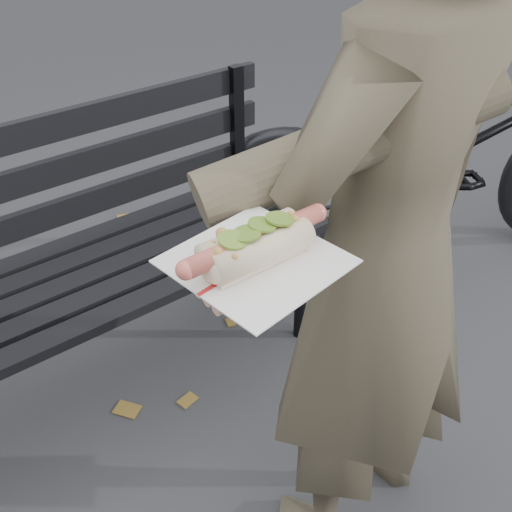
{
  "coord_description": "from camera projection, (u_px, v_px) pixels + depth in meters",
  "views": [
    {
      "loc": [
        -0.37,
        -0.44,
        1.51
      ],
      "look_at": [
        -0.01,
        0.04,
        1.07
      ],
      "focal_mm": 42.0,
      "sensor_mm": 36.0,
      "label": 1
    }
  ],
  "objects": [
    {
      "name": "park_bench",
      "position": [
        65.0,
        253.0,
        1.67
      ],
      "size": [
        1.5,
        0.44,
        0.88
      ],
      "color": "black",
      "rests_on": "ground"
    },
    {
      "name": "bicycle",
      "position": [
        437.0,
        147.0,
        2.28
      ],
      "size": [
        1.98,
        1.4,
        0.99
      ],
      "primitive_type": "imported",
      "rotation": [
        0.0,
        0.0,
        1.13
      ],
      "color": "black",
      "rests_on": "ground"
    },
    {
      "name": "person",
      "position": [
        383.0,
        263.0,
        1.15
      ],
      "size": [
        0.63,
        0.45,
        1.64
      ],
      "primitive_type": "imported",
      "rotation": [
        0.0,
        0.0,
        3.24
      ],
      "color": "#4D4633",
      "rests_on": "ground"
    },
    {
      "name": "held_hotdog",
      "position": [
        332.0,
        168.0,
        0.86
      ],
      "size": [
        0.62,
        0.31,
        0.2
      ],
      "color": "#4D4633"
    },
    {
      "name": "fallen_leaves",
      "position": [
        229.0,
        436.0,
        1.8
      ],
      "size": [
        4.67,
        3.11,
        0.0
      ],
      "color": "brown",
      "rests_on": "ground"
    }
  ]
}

